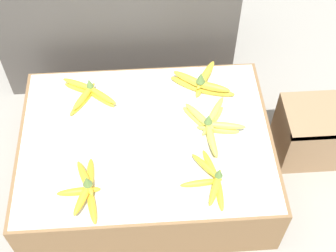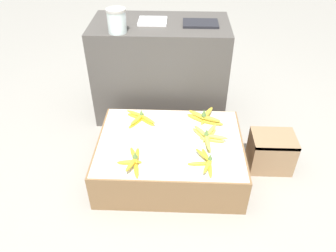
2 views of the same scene
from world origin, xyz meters
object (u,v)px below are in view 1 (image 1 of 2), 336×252
banana_bunch_middle_midleft (211,125)px  banana_bunch_back_left (88,93)px  banana_bunch_front_left (86,189)px  wooden_crate (314,132)px  banana_bunch_back_midleft (202,83)px  banana_bunch_front_midleft (211,179)px

banana_bunch_middle_midleft → banana_bunch_back_left: bearing=158.1°
banana_bunch_middle_midleft → banana_bunch_front_left: bearing=-151.9°
wooden_crate → banana_bunch_middle_midleft: bearing=-172.4°
banana_bunch_back_left → banana_bunch_back_midleft: size_ratio=0.87×
banana_bunch_front_left → banana_bunch_front_midleft: 0.43m
banana_bunch_back_left → banana_bunch_back_midleft: banana_bunch_back_midleft is taller
banana_bunch_middle_midleft → banana_bunch_front_midleft: bearing=-96.7°
banana_bunch_front_midleft → wooden_crate: bearing=31.2°
wooden_crate → banana_bunch_back_left: 0.95m
wooden_crate → banana_bunch_front_left: 0.98m
wooden_crate → banana_bunch_middle_midleft: (-0.46, -0.06, 0.17)m
wooden_crate → banana_bunch_back_left: banana_bunch_back_left is taller
banana_bunch_middle_midleft → banana_bunch_back_midleft: bearing=93.3°
banana_bunch_middle_midleft → banana_bunch_back_midleft: (-0.01, 0.21, 0.01)m
banana_bunch_front_left → banana_bunch_middle_midleft: 0.52m
banana_bunch_front_midleft → banana_bunch_back_left: size_ratio=1.11×
banana_bunch_front_left → banana_bunch_back_midleft: size_ratio=1.00×
banana_bunch_back_midleft → banana_bunch_front_left: bearing=-134.6°
banana_bunch_front_midleft → banana_bunch_middle_midleft: size_ratio=0.91×
wooden_crate → banana_bunch_middle_midleft: banana_bunch_middle_midleft is taller
wooden_crate → banana_bunch_front_left: banana_bunch_front_left is taller
banana_bunch_back_left → banana_bunch_middle_midleft: bearing=-21.9°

